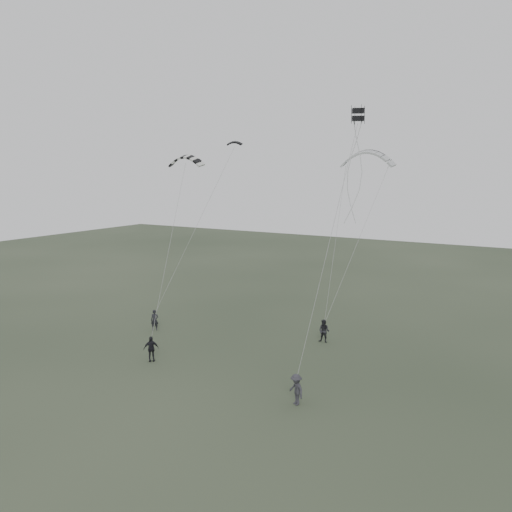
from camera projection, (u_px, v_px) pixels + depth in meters
The scene contains 9 objects.
ground at pixel (197, 366), 33.39m from camera, with size 140.00×140.00×0.00m, color #2A3625.
flyer_left at pixel (155, 320), 40.98m from camera, with size 0.62×0.41×1.71m, color black.
flyer_right at pixel (324, 331), 38.00m from camera, with size 0.86×0.67×1.78m, color black.
flyer_center at pixel (151, 349), 34.22m from camera, with size 1.03×0.43×1.76m, color black.
flyer_far at pixel (296, 389), 27.75m from camera, with size 1.15×0.66×1.78m, color #2E2D33.
kite_dark_small at pixel (234, 142), 42.90m from camera, with size 1.32×0.40×0.46m, color black, non-canonical shape.
kite_pale_large at pixel (367, 152), 41.30m from camera, with size 4.52×1.02×1.81m, color #B3B6B8, non-canonical shape.
kite_striped at pixel (186, 157), 37.32m from camera, with size 2.81×0.70×1.12m, color black, non-canonical shape.
kite_box at pixel (358, 115), 29.33m from camera, with size 0.69×0.69×0.74m, color black, non-canonical shape.
Camera 1 is at (19.30, -25.49, 12.77)m, focal length 35.00 mm.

